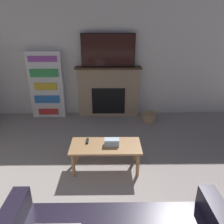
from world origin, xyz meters
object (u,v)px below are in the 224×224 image
Objects in this scene: tv at (108,50)px; storage_basket at (149,117)px; fireplace at (108,92)px; bookshelf at (47,85)px; coffee_table at (106,148)px.

tv is 3.51× the size of storage_basket.
storage_basket is (0.94, -0.40, -0.50)m from fireplace.
bookshelf is 2.50m from storage_basket.
fireplace is at bearing 89.01° from coffee_table.
storage_basket is at bearing -22.88° from fireplace.
fireplace is 2.17m from coffee_table.
fireplace reaches higher than storage_basket.
fireplace is at bearing 157.12° from storage_basket.
storage_basket is at bearing 60.98° from coffee_table.
coffee_table is 2.59m from bookshelf.
fireplace is 0.98× the size of bookshelf.
tv is at bearing 0.13° from bookshelf.
coffee_table is (-0.04, -2.14, -1.19)m from tv.
coffee_table is at bearing -56.82° from bookshelf.
bookshelf is (-1.43, -0.00, -0.78)m from tv.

